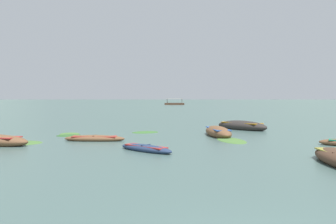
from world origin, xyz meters
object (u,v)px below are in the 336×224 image
rowboat_4 (146,148)px  ferry_0 (175,104)px  rowboat_2 (218,132)px  rowboat_5 (242,126)px  rowboat_6 (95,138)px

rowboat_4 → ferry_0: ferry_0 is taller
rowboat_2 → rowboat_5: size_ratio=0.99×
rowboat_2 → rowboat_6: bearing=-162.4°
rowboat_2 → rowboat_6: rowboat_2 is taller
ferry_0 → rowboat_2: bearing=-92.1°
ferry_0 → rowboat_6: bearing=-95.7°
rowboat_5 → ferry_0: 103.76m
rowboat_6 → ferry_0: 110.95m
rowboat_5 → ferry_0: ferry_0 is taller
rowboat_2 → rowboat_5: rowboat_5 is taller
rowboat_5 → rowboat_6: rowboat_5 is taller
rowboat_4 → rowboat_5: (6.81, 10.51, 0.14)m
rowboat_4 → ferry_0: (8.17, 114.26, 0.33)m
rowboat_2 → rowboat_5: bearing=60.0°
rowboat_2 → rowboat_6: 7.42m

